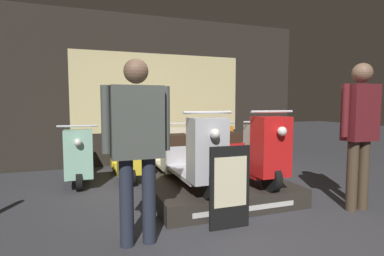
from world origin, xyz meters
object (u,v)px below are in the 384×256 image
scooter_backrow_2 (168,153)px  price_sign_board (230,187)px  scooter_backrow_0 (79,158)px  scooter_backrow_1 (126,156)px  scooter_display_left (191,156)px  scooter_backrow_4 (242,149)px  scooter_backrow_3 (207,151)px  scooter_display_right (248,152)px  person_left_browsing (137,135)px  person_right_browsing (360,125)px

scooter_backrow_2 → price_sign_board: bearing=-90.9°
scooter_backrow_0 → scooter_backrow_1: same height
scooter_display_left → scooter_backrow_4: 2.42m
scooter_backrow_2 → scooter_backrow_3: same height
scooter_display_left → scooter_backrow_4: size_ratio=1.00×
scooter_display_right → person_left_browsing: size_ratio=0.96×
scooter_backrow_1 → scooter_backrow_2: (0.78, 0.00, 0.00)m
scooter_backrow_1 → scooter_backrow_2: size_ratio=1.00×
person_right_browsing → scooter_backrow_2: bearing=123.3°
scooter_backrow_2 → scooter_backrow_3: (0.78, 0.00, 0.00)m
scooter_display_left → person_right_browsing: person_right_browsing is taller
person_left_browsing → scooter_backrow_3: bearing=55.6°
person_left_browsing → scooter_backrow_1: bearing=85.0°
price_sign_board → scooter_display_left: bearing=97.2°
scooter_display_right → price_sign_board: scooter_display_right is taller
scooter_display_right → scooter_backrow_2: 1.85m
scooter_display_right → price_sign_board: 1.17m
scooter_display_right → price_sign_board: bearing=-129.5°
scooter_backrow_4 → price_sign_board: 3.04m
scooter_display_right → price_sign_board: size_ratio=1.88×
person_left_browsing → scooter_display_left: bearing=47.0°
scooter_display_right → scooter_backrow_1: 2.26m
scooter_display_right → scooter_backrow_4: scooter_display_right is taller
scooter_display_right → scooter_backrow_0: bearing=143.1°
scooter_display_right → scooter_backrow_2: size_ratio=1.00×
scooter_backrow_2 → scooter_backrow_3: 0.78m
scooter_backrow_0 → scooter_backrow_3: (2.34, 0.00, 0.00)m
scooter_backrow_0 → scooter_backrow_1: bearing=0.0°
scooter_backrow_3 → price_sign_board: bearing=-107.6°
scooter_backrow_2 → price_sign_board: scooter_backrow_2 is taller
scooter_backrow_2 → person_left_browsing: 2.87m
person_left_browsing → scooter_backrow_0: bearing=101.9°
scooter_display_right → scooter_backrow_3: 1.71m
scooter_display_left → price_sign_board: 0.92m
scooter_backrow_0 → person_left_browsing: person_left_browsing is taller
scooter_display_right → scooter_backrow_4: size_ratio=1.00×
scooter_backrow_3 → scooter_backrow_4: (0.78, 0.00, 0.00)m
person_left_browsing → price_sign_board: size_ratio=1.96×
scooter_backrow_2 → person_right_browsing: 3.19m
scooter_display_right → scooter_backrow_0: (-2.25, 1.69, -0.24)m
scooter_backrow_0 → person_left_browsing: size_ratio=0.96×
scooter_display_right → scooter_backrow_0: size_ratio=1.00×
scooter_backrow_2 → scooter_backrow_1: bearing=180.0°
person_right_browsing → price_sign_board: bearing=179.1°
scooter_backrow_0 → price_sign_board: bearing=-59.6°
scooter_display_right → scooter_backrow_1: scooter_display_right is taller
scooter_backrow_2 → scooter_display_right: bearing=-67.6°
scooter_display_left → person_right_browsing: bearing=-26.2°
scooter_backrow_2 → person_left_browsing: bearing=-111.1°
scooter_display_left → scooter_backrow_2: size_ratio=1.00×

